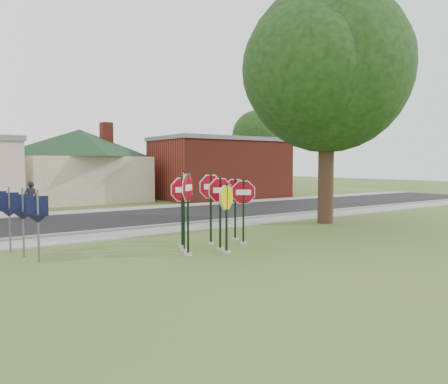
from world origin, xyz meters
TOP-DOWN VIEW (x-y plane):
  - ground at (0.00, 0.00)m, footprint 120.00×120.00m
  - sidewalk_near at (0.00, 5.50)m, footprint 60.00×1.60m
  - road at (0.00, 10.00)m, footprint 60.00×7.00m
  - sidewalk_far at (0.00, 14.30)m, footprint 60.00×1.60m
  - curb at (0.00, 6.50)m, footprint 60.00×0.20m
  - stop_sign_center at (0.02, 1.05)m, footprint 1.02×0.27m
  - stop_sign_yellow at (-0.09, 0.56)m, footprint 0.96×0.46m
  - stop_sign_left at (-1.21, 0.93)m, footprint 0.88×0.74m
  - stop_sign_right at (1.24, 1.46)m, footprint 0.94×0.61m
  - stop_sign_back_right at (0.31, 2.03)m, footprint 1.10×0.24m
  - stop_sign_back_left at (-0.74, 2.09)m, footprint 1.08×0.24m
  - stop_sign_far_right at (1.47, 2.23)m, footprint 0.79×0.88m
  - stop_sign_far_left at (-1.00, 1.52)m, footprint 0.50×0.86m
  - route_sign_row at (-5.40, 4.50)m, footprint 1.43×4.63m
  - building_house at (2.00, 22.00)m, footprint 11.60×11.60m
  - building_brick at (12.00, 18.50)m, footprint 10.20×6.20m
  - oak_tree at (7.50, 3.50)m, footprint 11.05×10.45m
  - bg_tree_right at (22.00, 26.00)m, footprint 5.60×5.60m
  - pedestrian at (-2.91, 14.21)m, footprint 0.65×0.45m

SIDE VIEW (x-z plane):
  - ground at x=0.00m, z-range 0.00..0.00m
  - road at x=0.00m, z-range 0.00..0.04m
  - sidewalk_near at x=0.00m, z-range 0.00..0.06m
  - sidewalk_far at x=0.00m, z-range 0.00..0.06m
  - curb at x=0.00m, z-range 0.00..0.14m
  - pedestrian at x=-2.91m, z-range 0.06..1.79m
  - route_sign_row at x=-5.40m, z-range 0.22..2.22m
  - stop_sign_yellow at x=-0.09m, z-range 0.22..2.43m
  - stop_sign_right at x=1.24m, z-range 0.25..2.55m
  - stop_sign_far_right at x=1.47m, z-range 0.26..2.60m
  - stop_sign_center at x=0.02m, z-range 0.27..2.68m
  - stop_sign_back_left at x=-0.74m, z-range 0.28..2.69m
  - stop_sign_back_right at x=0.31m, z-range 0.30..2.80m
  - stop_sign_far_left at x=-1.00m, z-range 0.29..2.87m
  - stop_sign_left at x=-1.21m, z-range 0.32..2.89m
  - building_brick at x=12.00m, z-range 0.03..4.78m
  - building_house at x=2.00m, z-range 0.55..6.75m
  - bg_tree_right at x=22.00m, z-range 1.38..9.78m
  - oak_tree at x=7.50m, z-range 1.59..12.24m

